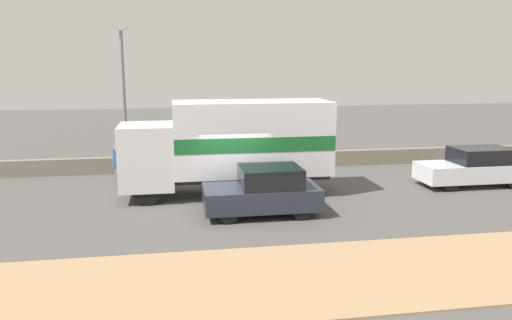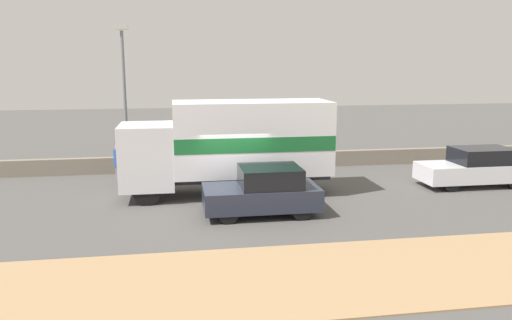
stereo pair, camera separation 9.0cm
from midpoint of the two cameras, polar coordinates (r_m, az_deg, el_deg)
ground_plane at (r=17.16m, az=-1.79°, el=-5.83°), size 80.00×80.00×0.00m
dirt_shoulder_foreground at (r=11.96m, az=1.83°, el=-13.49°), size 60.00×4.10×0.04m
stone_wall_backdrop at (r=23.60m, az=-3.94°, el=-0.22°), size 60.00×0.35×0.74m
street_lamp at (r=22.57m, az=-14.70°, el=7.78°), size 0.56×0.28×6.57m
box_truck at (r=18.91m, az=-2.51°, el=1.93°), size 7.86×2.39×3.57m
car_hatchback at (r=16.59m, az=1.02°, el=-3.59°), size 3.82×1.88×1.61m
car_sedan_second at (r=22.32m, az=23.93°, el=-0.76°), size 4.45×1.72×1.58m
pedestrian at (r=21.12m, az=-15.30°, el=-0.48°), size 0.38×0.38×1.73m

